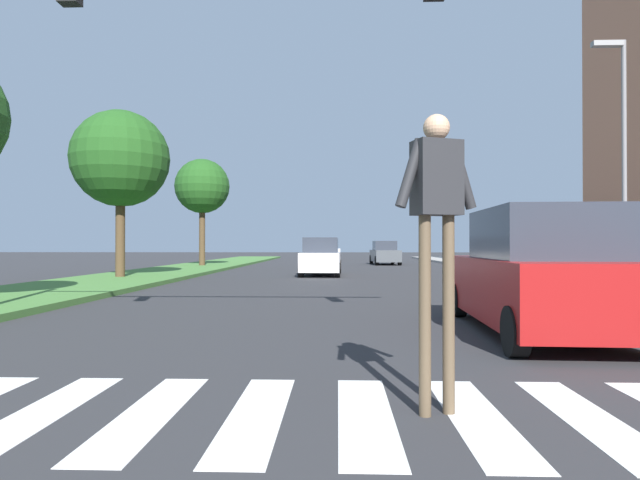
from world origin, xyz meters
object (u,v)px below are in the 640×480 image
(tree_far, at_px, (121,159))
(suv_crossing, at_px, (538,275))
(tree_distant, at_px, (202,187))
(traffic_light_gantry, at_px, (68,28))
(street_lamp_right, at_px, (621,140))
(pedestrian_performer, at_px, (437,214))
(sedan_midblock, at_px, (321,258))
(sedan_far_horizon, at_px, (328,251))
(sedan_distant, at_px, (385,254))

(tree_far, xyz_separation_m, suv_crossing, (11.71, -11.90, -3.83))
(tree_far, bearing_deg, tree_distant, 88.50)
(traffic_light_gantry, relative_size, street_lamp_right, 1.22)
(tree_distant, xyz_separation_m, pedestrian_performer, (9.07, -27.19, -3.26))
(suv_crossing, relative_size, sedan_midblock, 1.11)
(tree_distant, xyz_separation_m, traffic_light_gantry, (4.56, -24.55, -0.55))
(pedestrian_performer, bearing_deg, sedan_far_horizon, 92.25)
(tree_distant, height_order, pedestrian_performer, tree_distant)
(suv_crossing, distance_m, sedan_far_horizon, 39.26)
(suv_crossing, bearing_deg, street_lamp_right, 55.16)
(street_lamp_right, xyz_separation_m, pedestrian_performer, (-7.82, -11.89, -2.93))
(tree_far, xyz_separation_m, tree_distant, (0.30, 11.28, 0.16))
(tree_far, height_order, tree_distant, tree_far)
(pedestrian_performer, height_order, sedan_midblock, pedestrian_performer)
(tree_far, bearing_deg, sedan_distant, 54.79)
(tree_distant, bearing_deg, tree_far, -91.50)
(sedan_midblock, xyz_separation_m, sedan_far_horizon, (-0.10, 23.53, 0.01))
(street_lamp_right, relative_size, sedan_midblock, 1.79)
(tree_distant, xyz_separation_m, sedan_midblock, (7.48, -7.65, -4.13))
(tree_distant, bearing_deg, suv_crossing, -63.79)
(suv_crossing, xyz_separation_m, sedan_distant, (0.15, 28.70, -0.16))
(sedan_far_horizon, bearing_deg, tree_distant, -114.93)
(tree_distant, height_order, suv_crossing, tree_distant)
(tree_distant, bearing_deg, street_lamp_right, -42.17)
(suv_crossing, height_order, sedan_distant, suv_crossing)
(tree_far, relative_size, pedestrian_performer, 2.62)
(traffic_light_gantry, bearing_deg, sedan_far_horizon, 86.01)
(tree_far, xyz_separation_m, pedestrian_performer, (9.36, -15.92, -3.10))
(street_lamp_right, distance_m, sedan_midblock, 12.71)
(traffic_light_gantry, xyz_separation_m, sedan_distant, (7.00, 30.08, -3.60))
(traffic_light_gantry, relative_size, suv_crossing, 1.95)
(tree_far, relative_size, sedan_midblock, 1.55)
(tree_far, height_order, sedan_distant, tree_far)
(pedestrian_performer, bearing_deg, traffic_light_gantry, 149.61)
(pedestrian_performer, xyz_separation_m, sedan_far_horizon, (-1.69, 43.07, -0.86))
(suv_crossing, bearing_deg, tree_distant, 116.21)
(tree_distant, xyz_separation_m, suv_crossing, (11.41, -23.17, -3.99))
(traffic_light_gantry, distance_m, sedan_midblock, 17.52)
(traffic_light_gantry, bearing_deg, tree_distant, 100.52)
(sedan_distant, bearing_deg, street_lamp_right, -75.65)
(street_lamp_right, distance_m, sedan_distant, 21.84)
(suv_crossing, bearing_deg, pedestrian_performer, -120.23)
(tree_far, height_order, suv_crossing, tree_far)
(street_lamp_right, relative_size, pedestrian_performer, 3.01)
(traffic_light_gantry, xyz_separation_m, sedan_midblock, (2.92, 16.90, -3.57))
(tree_far, xyz_separation_m, sedan_distant, (11.86, 16.81, -3.99))
(street_lamp_right, relative_size, sedan_far_horizon, 1.77)
(pedestrian_performer, bearing_deg, sedan_midblock, 94.65)
(tree_distant, height_order, street_lamp_right, street_lamp_right)
(street_lamp_right, distance_m, pedestrian_performer, 14.54)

